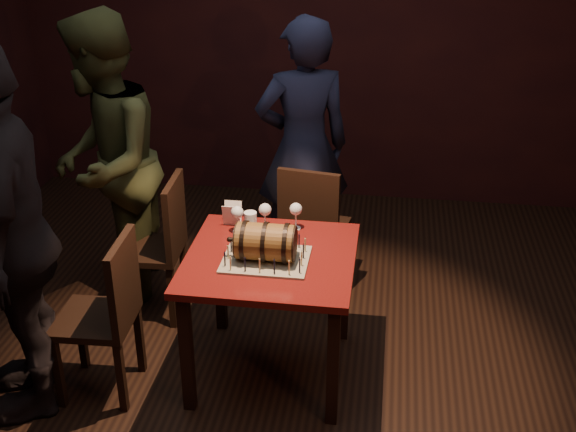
{
  "coord_description": "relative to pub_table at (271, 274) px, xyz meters",
  "views": [
    {
      "loc": [
        0.59,
        -3.35,
        2.62
      ],
      "look_at": [
        0.09,
        0.05,
        0.95
      ],
      "focal_mm": 45.0,
      "sensor_mm": 36.0,
      "label": 1
    }
  ],
  "objects": [
    {
      "name": "wine_glass_mid",
      "position": [
        -0.08,
        0.3,
        0.23
      ],
      "size": [
        0.07,
        0.07,
        0.16
      ],
      "color": "silver",
      "rests_on": "pub_table"
    },
    {
      "name": "wine_glass_right",
      "position": [
        0.09,
        0.34,
        0.23
      ],
      "size": [
        0.07,
        0.07,
        0.16
      ],
      "color": "silver",
      "rests_on": "pub_table"
    },
    {
      "name": "person_left_rear",
      "position": [
        -1.16,
        0.67,
        0.3
      ],
      "size": [
        0.86,
        1.03,
        1.89
      ],
      "primitive_type": "imported",
      "rotation": [
        0.0,
        0.0,
        -1.4
      ],
      "color": "#3F4422",
      "rests_on": "ground"
    },
    {
      "name": "barrel_cake",
      "position": [
        -0.02,
        -0.05,
        0.22
      ],
      "size": [
        0.36,
        0.21,
        0.21
      ],
      "color": "brown",
      "rests_on": "cake_board"
    },
    {
      "name": "chair_left_rear",
      "position": [
        -0.78,
        0.5,
        -0.12
      ],
      "size": [
        0.42,
        0.42,
        0.93
      ],
      "color": "black",
      "rests_on": "ground"
    },
    {
      "name": "menu_card",
      "position": [
        -0.28,
        0.34,
        0.17
      ],
      "size": [
        0.1,
        0.05,
        0.13
      ],
      "primitive_type": null,
      "color": "white",
      "rests_on": "pub_table"
    },
    {
      "name": "room_shell",
      "position": [
        -0.01,
        0.04,
        0.76
      ],
      "size": [
        5.04,
        5.04,
        2.8
      ],
      "color": "black",
      "rests_on": "ground"
    },
    {
      "name": "person_back",
      "position": [
        0.01,
        1.27,
        0.26
      ],
      "size": [
        0.76,
        0.62,
        1.79
      ],
      "primitive_type": "imported",
      "rotation": [
        0.0,
        0.0,
        3.49
      ],
      "color": "#1A1D35",
      "rests_on": "ground"
    },
    {
      "name": "pub_table",
      "position": [
        0.0,
        0.0,
        0.0
      ],
      "size": [
        0.9,
        0.9,
        0.75
      ],
      "color": "#4A0C0C",
      "rests_on": "ground"
    },
    {
      "name": "chair_back",
      "position": [
        0.13,
        0.87,
        -0.12
      ],
      "size": [
        0.46,
        0.46,
        0.93
      ],
      "color": "black",
      "rests_on": "ground"
    },
    {
      "name": "person_left_front",
      "position": [
        -1.23,
        -0.41,
        0.34
      ],
      "size": [
        0.86,
        1.25,
        1.97
      ],
      "primitive_type": "imported",
      "rotation": [
        0.0,
        0.0,
        -1.21
      ],
      "color": "black",
      "rests_on": "ground"
    },
    {
      "name": "birthday_candles",
      "position": [
        -0.02,
        -0.05,
        0.16
      ],
      "size": [
        0.4,
        0.3,
        0.09
      ],
      "color": "#E9D48B",
      "rests_on": "cake_board"
    },
    {
      "name": "pint_of_ale",
      "position": [
        -0.15,
        0.2,
        0.18
      ],
      "size": [
        0.07,
        0.07,
        0.15
      ],
      "color": "silver",
      "rests_on": "pub_table"
    },
    {
      "name": "wine_glass_left",
      "position": [
        -0.23,
        0.25,
        0.23
      ],
      "size": [
        0.07,
        0.07,
        0.16
      ],
      "color": "silver",
      "rests_on": "pub_table"
    },
    {
      "name": "cake_board",
      "position": [
        -0.02,
        -0.05,
        0.12
      ],
      "size": [
        0.45,
        0.35,
        0.01
      ],
      "primitive_type": "cube",
      "color": "gray",
      "rests_on": "pub_table"
    },
    {
      "name": "chair_left_front",
      "position": [
        -0.82,
        -0.29,
        -0.12
      ],
      "size": [
        0.42,
        0.42,
        0.93
      ],
      "color": "black",
      "rests_on": "ground"
    }
  ]
}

